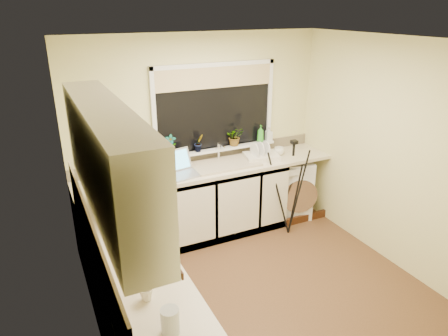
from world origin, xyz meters
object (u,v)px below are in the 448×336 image
washing_machine (287,187)px  dish_rack (261,157)px  plant_d (235,136)px  soap_bottle_clear (269,134)px  laptop (181,168)px  tripod (291,188)px  steel_jar (125,242)px  microwave (116,194)px  cup_back (279,151)px  plant_a (171,145)px  kettle (122,216)px  glass_jug (170,321)px  soap_bottle_green (261,134)px  plant_b (199,143)px  cup_left (146,294)px

washing_machine → dish_rack: (-0.46, -0.04, 0.53)m
plant_d → soap_bottle_clear: 0.51m
laptop → tripod: tripod is taller
laptop → steel_jar: (-0.95, -1.28, -0.02)m
microwave → soap_bottle_clear: bearing=-81.3°
microwave → cup_back: size_ratio=4.03×
tripod → plant_d: plant_d is taller
steel_jar → plant_a: bearing=59.0°
microwave → plant_a: 1.15m
kettle → tripod: bearing=13.8°
steel_jar → cup_back: (2.33, 1.33, 0.00)m
glass_jug → soap_bottle_green: soap_bottle_green is taller
tripod → microwave: tripod is taller
dish_rack → plant_d: (-0.26, 0.23, 0.24)m
soap_bottle_green → cup_back: size_ratio=1.72×
kettle → microwave: (0.04, 0.39, 0.04)m
plant_b → soap_bottle_clear: bearing=0.8°
washing_machine → plant_d: 1.07m
steel_jar → plant_d: bearing=40.8°
plant_a → plant_d: (0.86, 0.00, -0.01)m
washing_machine → cup_back: size_ratio=6.12×
steel_jar → cup_left: size_ratio=1.06×
cup_back → cup_left: bearing=-139.3°
tripod → soap_bottle_green: (-0.08, 0.64, 0.54)m
kettle → soap_bottle_clear: bearing=28.1°
microwave → steel_jar: bearing=161.3°
plant_d → plant_b: bearing=-178.2°
plant_b → cup_left: bearing=-120.3°
washing_machine → glass_jug: size_ratio=4.88×
cup_left → tripod: bearing=34.9°
plant_a → cup_back: size_ratio=1.92×
tripod → glass_jug: size_ratio=7.51×
plant_b → tripod: bearing=-34.0°
washing_machine → laptop: 1.65m
laptop → plant_a: 0.32m
laptop → cup_left: size_ratio=4.54×
laptop → plant_a: size_ratio=1.72×
plant_b → plant_d: (0.50, 0.02, 0.01)m
dish_rack → microwave: (-1.95, -0.56, 0.12)m
steel_jar → soap_bottle_green: 2.64m
washing_machine → cup_left: cup_left is taller
kettle → dish_rack: (1.98, 0.96, -0.07)m
laptop → cup_back: size_ratio=3.30×
tripod → plant_d: (-0.45, 0.66, 0.55)m
washing_machine → laptop: size_ratio=1.85×
tripod → plant_a: bearing=139.1°
tripod → soap_bottle_green: size_ratio=5.48×
microwave → soap_bottle_clear: size_ratio=2.96×
steel_jar → kettle: bearing=80.2°
dish_rack → microwave: bearing=-150.9°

